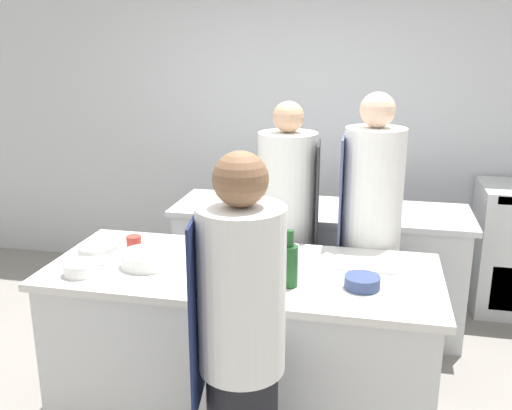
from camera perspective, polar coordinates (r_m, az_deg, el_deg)
wall_back at (r=4.95m, az=4.42°, el=8.52°), size 8.00×0.06×2.80m
prep_counter at (r=3.24m, az=-1.35°, el=-13.61°), size 2.07×0.88×0.89m
pass_counter at (r=4.28m, az=6.24°, el=-6.01°), size 2.12×0.67×0.89m
chef_at_prep_near at (r=2.39m, az=-1.52°, el=-14.50°), size 0.39×0.37×1.66m
chef_at_stove at (r=3.67m, az=3.13°, el=-3.00°), size 0.39×0.37×1.70m
chef_at_pass_far at (r=3.54m, az=11.28°, el=-3.32°), size 0.37×0.36×1.77m
bottle_olive_oil at (r=2.86m, az=-3.14°, el=-5.89°), size 0.06×0.06×0.23m
bottle_vinegar at (r=3.31m, az=-0.91°, el=-2.65°), size 0.06×0.06×0.24m
bottle_wine at (r=2.79m, az=3.38°, el=-5.93°), size 0.08×0.08×0.29m
bowl_mixing_large at (r=2.84m, az=10.58°, el=-7.59°), size 0.17×0.17×0.06m
bowl_prep_small at (r=3.12m, az=-10.82°, el=-5.30°), size 0.28×0.28×0.08m
bowl_ceramic_blue at (r=3.26m, az=-15.53°, el=-4.55°), size 0.22×0.22×0.08m
bowl_wooden_salad at (r=3.09m, az=-17.15°, el=-6.07°), size 0.17×0.17×0.07m
cup at (r=3.33m, az=-12.10°, el=-3.82°), size 0.09×0.09×0.09m
cutting_board at (r=3.13m, az=10.98°, el=-5.84°), size 0.33×0.21×0.01m
stockpot at (r=4.04m, az=12.61°, el=0.28°), size 0.26×0.26×0.17m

